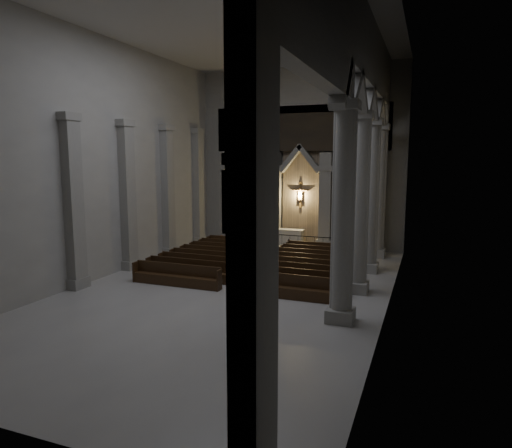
# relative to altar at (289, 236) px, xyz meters

# --- Properties ---
(room) EXTENTS (24.00, 24.10, 12.00)m
(room) POSITION_rel_altar_xyz_m (0.56, -11.04, 6.95)
(room) COLOR #A5A29D
(room) RESTS_ON ground
(sanctuary_wall) EXTENTS (14.00, 0.77, 12.00)m
(sanctuary_wall) POSITION_rel_altar_xyz_m (0.56, 0.50, 5.96)
(sanctuary_wall) COLOR gray
(sanctuary_wall) RESTS_ON ground
(right_arcade) EXTENTS (1.00, 24.00, 12.00)m
(right_arcade) POSITION_rel_altar_xyz_m (6.06, -9.71, 7.17)
(right_arcade) COLOR gray
(right_arcade) RESTS_ON ground
(left_pilasters) EXTENTS (0.60, 13.00, 8.03)m
(left_pilasters) POSITION_rel_altar_xyz_m (-6.19, -7.54, 3.26)
(left_pilasters) COLOR gray
(left_pilasters) RESTS_ON ground
(sanctuary_step) EXTENTS (8.50, 2.60, 0.15)m
(sanctuary_step) POSITION_rel_altar_xyz_m (0.56, -0.44, -0.58)
(sanctuary_step) COLOR gray
(sanctuary_step) RESTS_ON ground
(altar) EXTENTS (1.97, 0.79, 1.00)m
(altar) POSITION_rel_altar_xyz_m (0.00, 0.00, 0.00)
(altar) COLOR beige
(altar) RESTS_ON sanctuary_step
(altar_rail) EXTENTS (5.56, 0.09, 1.09)m
(altar_rail) POSITION_rel_altar_xyz_m (0.56, -1.73, 0.07)
(altar_rail) COLOR black
(altar_rail) RESTS_ON ground
(candle_stand_left) EXTENTS (0.23, 0.23, 1.34)m
(candle_stand_left) POSITION_rel_altar_xyz_m (-2.26, -2.06, -0.29)
(candle_stand_left) COLOR #AB8134
(candle_stand_left) RESTS_ON ground
(candle_stand_right) EXTENTS (0.23, 0.23, 1.37)m
(candle_stand_right) POSITION_rel_altar_xyz_m (3.27, -1.28, -0.28)
(candle_stand_right) COLOR #AB8134
(candle_stand_right) RESTS_ON ground
(pews) EXTENTS (10.01, 8.41, 1.03)m
(pews) POSITION_rel_altar_xyz_m (0.56, -7.54, -0.32)
(pews) COLOR black
(pews) RESTS_ON ground
(worshipper) EXTENTS (0.41, 0.28, 1.09)m
(worshipper) POSITION_rel_altar_xyz_m (0.98, -3.31, -0.11)
(worshipper) COLOR black
(worshipper) RESTS_ON ground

